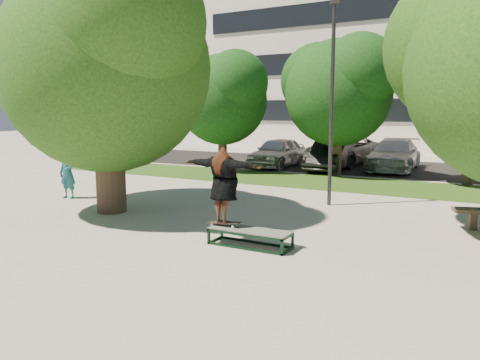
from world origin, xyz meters
The scene contains 16 objects.
ground centered at (0.00, 0.00, 0.00)m, with size 120.00×120.00×0.00m, color gray.
grass_strip centered at (1.00, 9.50, 0.01)m, with size 30.00×4.00×0.02m, color #224313.
asphalt_strip centered at (0.00, 16.00, 0.01)m, with size 40.00×8.00×0.01m, color black.
tree_left centered at (-4.29, 1.09, 4.42)m, with size 6.96×5.95×7.12m.
bg_tree_left centered at (-6.57, 11.07, 3.73)m, with size 5.28×4.51×5.77m.
bg_tree_mid centered at (-1.08, 12.08, 4.02)m, with size 5.76×4.92×6.24m.
bg_tree_right centered at (4.43, 11.57, 3.49)m, with size 5.04×4.31×5.43m.
lamppost centered at (1.00, 5.00, 3.15)m, with size 0.25×0.15×6.11m.
office_building centered at (-2.00, 31.98, 8.00)m, with size 30.00×14.12×16.00m.
grind_box centered at (0.96, -0.19, 0.19)m, with size 1.80×0.60×0.38m.
skater_rig centered at (0.31, -0.19, 1.29)m, with size 2.10×0.79×1.75m.
bystander centered at (-7.00, 1.87, 0.87)m, with size 0.64×0.42×1.74m, color #18555D.
car_silver_a centered at (-4.65, 13.50, 0.78)m, with size 1.83×4.55×1.55m, color silver.
car_dark centered at (-1.75, 13.50, 0.75)m, with size 1.59×4.57×1.51m, color black.
car_grey centered at (-1.89, 15.98, 0.79)m, with size 2.62×5.68×1.58m, color #5A5A5F.
car_silver_b centered at (0.96, 15.09, 0.77)m, with size 2.15×5.30×1.54m, color #B8B8BD.
Camera 1 is at (5.52, -8.82, 2.86)m, focal length 35.00 mm.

